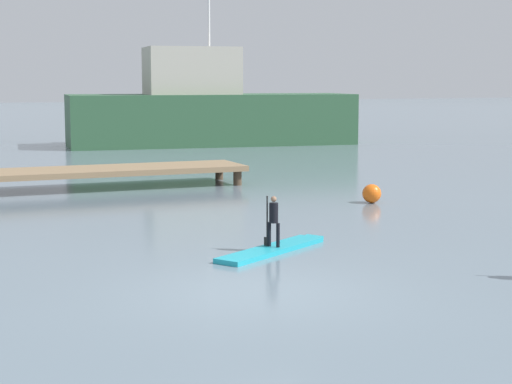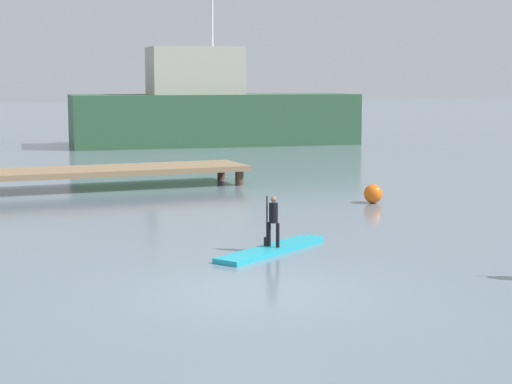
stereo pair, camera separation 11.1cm
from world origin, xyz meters
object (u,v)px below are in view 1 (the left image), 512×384
object	(u,v)px
paddleboard_near	(273,249)
fishing_boat_white_large	(208,111)
paddler_child_solo	(273,219)
mooring_buoy_near	(372,194)

from	to	relation	value
paddleboard_near	fishing_boat_white_large	distance (m)	29.14
paddler_child_solo	mooring_buoy_near	bearing A→B (deg)	44.67
fishing_boat_white_large	paddler_child_solo	bearing A→B (deg)	-106.51
mooring_buoy_near	fishing_boat_white_large	bearing A→B (deg)	82.75
fishing_boat_white_large	mooring_buoy_near	world-z (taller)	fishing_boat_white_large
paddler_child_solo	mooring_buoy_near	size ratio (longest dim) A/B	1.93
paddleboard_near	fishing_boat_white_large	size ratio (longest dim) A/B	0.20
paddleboard_near	paddler_child_solo	distance (m)	0.64
paddleboard_near	paddler_child_solo	xyz separation A→B (m)	(-0.00, 0.01, 0.64)
paddleboard_near	fishing_boat_white_large	world-z (taller)	fishing_boat_white_large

